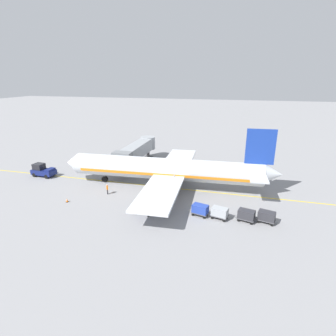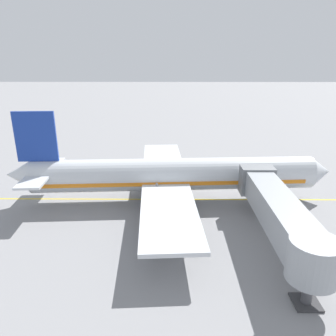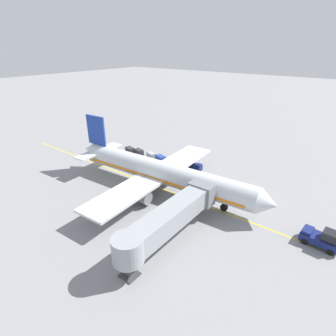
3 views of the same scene
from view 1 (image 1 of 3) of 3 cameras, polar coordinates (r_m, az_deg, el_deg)
The scene contains 12 objects.
ground_plane at distance 47.15m, azimuth -1.96°, elevation -3.94°, with size 400.00×400.00×0.00m, color gray.
gate_lead_in_line at distance 47.15m, azimuth -1.96°, elevation -3.94°, with size 0.24×80.00×0.01m, color gold.
parked_airliner at distance 45.90m, azimuth -0.24°, elevation -0.31°, with size 30.26×37.34×10.63m.
jet_bridge at distance 57.52m, azimuth -6.51°, elevation 3.75°, with size 17.02×3.50×4.98m.
pushback_tractor at distance 57.03m, azimuth -24.83°, elevation -0.50°, with size 2.49×4.54×2.40m.
baggage_tug_lead at distance 38.07m, azimuth -5.25°, elevation -8.57°, with size 1.39×2.56×1.62m.
baggage_cart_front at distance 37.58m, azimuth 6.78°, elevation -8.61°, with size 1.82×2.98×1.58m.
baggage_cart_second_in_train at distance 37.20m, azimuth 10.82°, elevation -9.12°, with size 1.82×2.98×1.58m.
baggage_cart_third_in_train at distance 37.38m, azimuth 16.16°, elevation -9.42°, with size 1.82×2.98×1.58m.
baggage_cart_tail_end at distance 37.82m, azimuth 20.03°, elevation -9.50°, with size 1.82×2.98×1.58m.
ground_crew_wing_walker at distance 44.92m, azimuth -12.66°, elevation -4.26°, with size 0.65×0.48×1.69m.
safety_cone_nose_left at distance 44.17m, azimuth -20.47°, elevation -6.37°, with size 0.36×0.36×0.59m.
Camera 1 is at (-41.63, -12.90, 17.98)m, focal length 28.97 mm.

